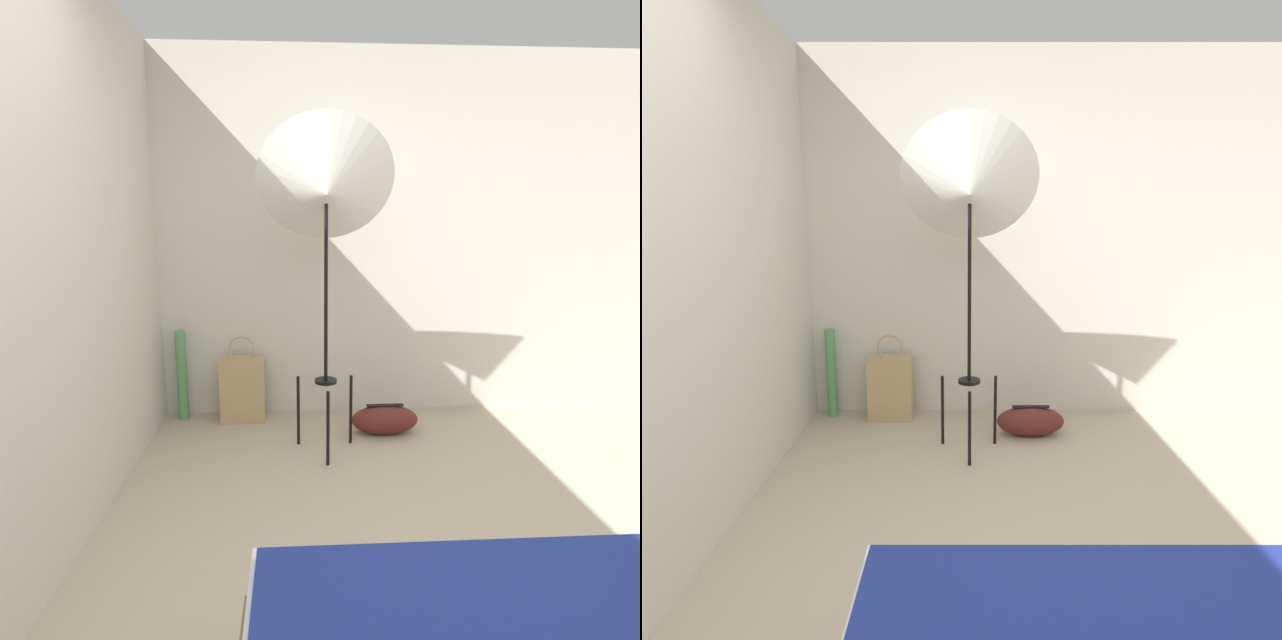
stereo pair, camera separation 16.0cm
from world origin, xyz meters
TOP-DOWN VIEW (x-y plane):
  - wall_back at (0.00, 2.46)m, footprint 8.00×0.05m
  - wall_side_left at (-1.41, 1.00)m, footprint 0.05×8.00m
  - photo_umbrella at (-0.23, 1.76)m, footprint 0.82×0.58m
  - tote_bag at (-0.80, 2.29)m, footprint 0.32×0.18m
  - duffel_bag at (0.19, 1.99)m, footprint 0.46×0.20m
  - paper_roll at (-1.24, 2.33)m, footprint 0.07×0.07m

SIDE VIEW (x-z plane):
  - duffel_bag at x=0.19m, z-range 0.00..0.21m
  - tote_bag at x=-0.80m, z-range -0.08..0.55m
  - paper_roll at x=-1.24m, z-range 0.00..0.66m
  - wall_back at x=0.00m, z-range 0.00..2.60m
  - wall_side_left at x=-1.41m, z-range 0.00..2.60m
  - photo_umbrella at x=-0.23m, z-range 0.60..2.62m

